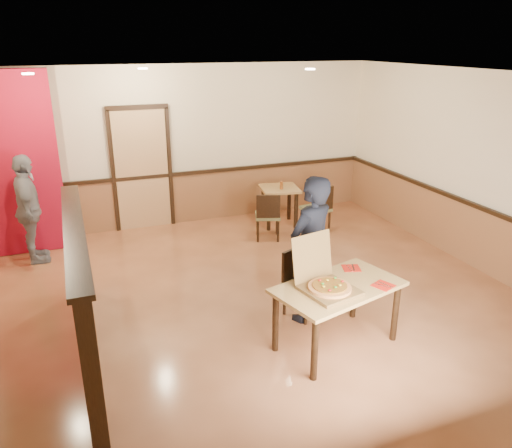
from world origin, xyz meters
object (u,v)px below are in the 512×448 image
Objects in this scene: side_table at (279,197)px; diner at (310,250)px; side_chair_left at (268,214)px; pizza_box at (326,284)px; main_table at (338,295)px; diner_chair at (301,280)px; side_chair_right at (318,207)px; passerby at (29,210)px; condiment at (281,185)px.

side_table is 3.27m from diner.
pizza_box reaches higher than side_chair_left.
main_table is at bearing 101.13° from side_chair_left.
side_chair_left is at bearing -124.54° from diner.
side_chair_left is (0.54, 2.36, 0.00)m from diner_chair.
diner is (-0.96, -3.10, 0.35)m from side_table.
diner_chair is 2.78m from side_chair_right.
passerby is 4.08m from condiment.
main_table is 0.92× the size of passerby.
diner_chair is 1.00× the size of side_chair_left.
diner reaches higher than condiment.
diner is 3.15m from condiment.
condiment is (-0.01, -0.10, 0.24)m from side_table.
condiment is (0.95, 3.01, -0.12)m from diner.
passerby is (-4.55, 0.45, 0.36)m from side_chair_right.
side_chair_left is at bearing 52.48° from diner_chair.
side_table is at bearing 61.28° from pizza_box.
pizza_box is (-1.12, -3.78, 0.27)m from side_table.
side_chair_left is 2.58m from diner.
side_chair_right is 1.12× the size of side_table.
side_chair_right is at bearing 51.27° from pizza_box.
side_chair_right reaches higher than main_table.
condiment is (0.93, 3.64, 0.15)m from main_table.
passerby is at bearing 112.89° from diner_chair.
side_chair_left is 0.77m from side_table.
condiment is at bearing 46.11° from diner_chair.
side_table is (1.01, 2.97, 0.08)m from diner_chair.
side_table is 3.95m from pizza_box.
side_chair_right is 4.58m from passerby.
diner reaches higher than side_chair_right.
side_chair_right is 3.56m from pizza_box.
side_chair_right reaches higher than diner_chair.
pizza_box reaches higher than main_table.
diner_chair is 1.18× the size of pizza_box.
diner is (0.05, -0.13, 0.44)m from diner_chair.
main_table is 0.25m from pizza_box.
diner_chair is at bearing 96.95° from side_chair_left.
main_table is 3.43m from side_chair_right.
diner_chair is 5.98× the size of condiment.
condiment is (-0.47, 0.51, 0.30)m from side_chair_right.
pizza_box is (-0.17, -0.04, 0.18)m from main_table.
side_chair_right is at bearing 33.37° from diner_chair.
main_table is 11.05× the size of condiment.
condiment is at bearing -131.00° from diner.
main_table is 3.18m from side_chair_left.
diner is 1.07× the size of passerby.
diner_chair is 3.14m from side_table.
side_table is at bearing -91.33° from passerby.
diner_chair reaches higher than side_table.
side_chair_left is 0.96× the size of side_chair_right.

